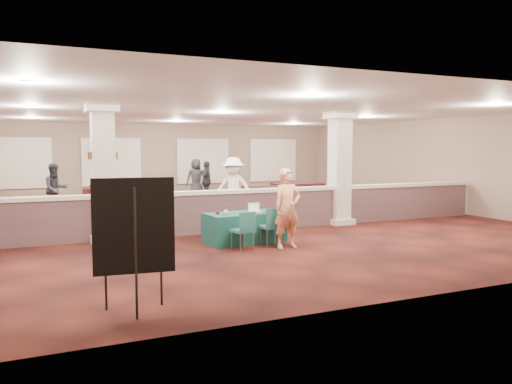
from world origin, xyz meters
name	(u,v)px	position (x,y,z in m)	size (l,w,h in m)	color
ground	(223,223)	(0.00, 0.00, 0.00)	(16.00, 16.00, 0.00)	#4C1A13
wall_back	(159,161)	(0.00, 8.00, 1.60)	(16.00, 0.04, 3.20)	#7F6658
wall_front	(417,188)	(0.00, -8.00, 1.60)	(16.00, 0.04, 3.20)	#7F6658
wall_right	(435,164)	(8.00, 0.00, 1.60)	(0.04, 16.00, 3.20)	#7F6658
ceiling	(222,112)	(0.00, 0.00, 3.20)	(16.00, 16.00, 0.02)	silver
partition_wall	(243,209)	(0.00, -1.50, 0.57)	(15.60, 0.28, 1.10)	#503639
column_left	(103,171)	(-3.50, -1.50, 1.64)	(0.72, 0.72, 3.20)	beige
column_right	(340,167)	(3.00, -1.50, 1.64)	(0.72, 0.72, 3.20)	beige
sconce_left	(90,156)	(-3.78, -1.50, 2.00)	(0.12, 0.12, 0.18)	brown
sconce_right	(115,155)	(-3.22, -1.50, 2.00)	(0.12, 0.12, 0.18)	brown
near_table	(244,227)	(-0.57, -3.00, 0.34)	(1.79, 0.90, 0.69)	#103A31
conf_chair_main	(273,223)	(-0.20, -3.72, 0.51)	(0.45, 0.45, 0.87)	#205F57
conf_chair_side	(245,227)	(-0.91, -3.82, 0.49)	(0.49, 0.50, 0.83)	#205F57
easel_board	(134,228)	(-3.81, -7.00, 1.14)	(1.05, 0.57, 1.79)	black
woman	(287,208)	(0.03, -3.98, 0.87)	(0.63, 0.42, 1.74)	tan
far_table_front_left	(63,208)	(-4.21, 2.70, 0.36)	(1.75, 0.88, 0.71)	black
far_table_front_center	(152,214)	(-2.00, 0.30, 0.35)	(1.71, 0.85, 0.69)	black
far_table_front_right	(269,197)	(2.91, 3.00, 0.39)	(1.93, 0.96, 0.78)	black
far_table_back_left	(109,197)	(-2.50, 5.33, 0.37)	(1.81, 0.91, 0.73)	black
far_table_back_center	(118,194)	(-2.00, 6.50, 0.39)	(1.92, 0.96, 0.78)	black
far_table_back_right	(297,193)	(4.53, 3.78, 0.40)	(1.99, 0.99, 0.81)	black
attendee_a	(55,189)	(-4.36, 4.00, 0.84)	(0.80, 0.45, 1.68)	black
attendee_b	(233,187)	(0.74, 1.04, 0.95)	(1.21, 0.55, 1.89)	silver
attendee_c	(207,181)	(1.50, 6.00, 0.82)	(0.97, 0.46, 1.65)	black
attendee_d	(196,179)	(1.27, 6.69, 0.87)	(0.86, 0.46, 1.74)	black
laptop_base	(256,212)	(-0.29, -3.02, 0.70)	(0.31, 0.22, 0.02)	silver
laptop_screen	(254,207)	(-0.30, -2.91, 0.81)	(0.31, 0.01, 0.21)	silver
screen_glow	(254,207)	(-0.30, -2.92, 0.79)	(0.28, 0.00, 0.18)	#ACB6CE
knitting	(251,213)	(-0.50, -3.23, 0.70)	(0.38, 0.28, 0.03)	#C76E1F
yarn_cream	(226,212)	(-1.08, -3.14, 0.74)	(0.10, 0.10, 0.10)	beige
yarn_red	(218,212)	(-1.24, -3.02, 0.74)	(0.09, 0.09, 0.09)	maroon
yarn_grey	(226,211)	(-1.01, -2.93, 0.74)	(0.10, 0.10, 0.10)	#454549
scissors	(273,212)	(0.06, -3.20, 0.69)	(0.11, 0.03, 0.01)	#B31D13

